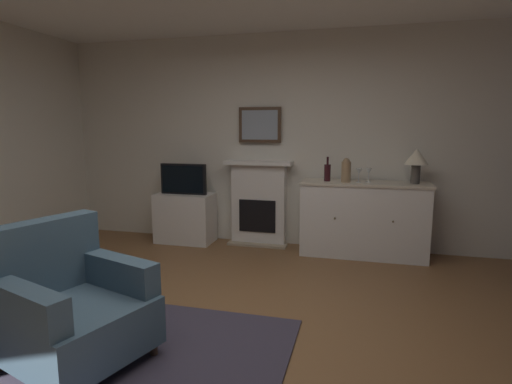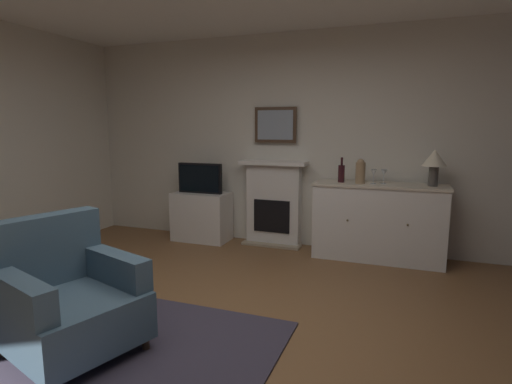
% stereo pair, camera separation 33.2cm
% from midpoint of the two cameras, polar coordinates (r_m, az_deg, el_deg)
% --- Properties ---
extents(ground_plane, '(6.19, 5.40, 0.10)m').
position_cam_midpoint_polar(ground_plane, '(3.10, -8.28, -21.52)').
color(ground_plane, brown).
rests_on(ground_plane, ground).
extents(wall_rear, '(6.19, 0.06, 2.69)m').
position_cam_midpoint_polar(wall_rear, '(5.23, 2.83, 7.13)').
color(wall_rear, silver).
rests_on(wall_rear, ground_plane).
extents(area_rug, '(2.55, 1.80, 0.02)m').
position_cam_midpoint_polar(area_rug, '(3.14, -25.53, -20.72)').
color(area_rug, '#383342').
rests_on(area_rug, ground_plane).
extents(fireplace_unit, '(0.87, 0.30, 1.10)m').
position_cam_midpoint_polar(fireplace_unit, '(5.29, -1.39, -1.55)').
color(fireplace_unit, white).
rests_on(fireplace_unit, ground_plane).
extents(framed_picture, '(0.55, 0.04, 0.45)m').
position_cam_midpoint_polar(framed_picture, '(5.24, -1.29, 9.41)').
color(framed_picture, '#473323').
extents(sideboard_cabinet, '(1.48, 0.49, 0.89)m').
position_cam_midpoint_polar(sideboard_cabinet, '(4.94, 13.01, -3.76)').
color(sideboard_cabinet, white).
rests_on(sideboard_cabinet, ground_plane).
extents(table_lamp, '(0.26, 0.26, 0.40)m').
position_cam_midpoint_polar(table_lamp, '(4.85, 19.86, 4.36)').
color(table_lamp, '#4C4742').
rests_on(table_lamp, sideboard_cabinet).
extents(wine_bottle, '(0.08, 0.08, 0.29)m').
position_cam_midpoint_polar(wine_bottle, '(4.85, 8.10, 2.77)').
color(wine_bottle, '#331419').
rests_on(wine_bottle, sideboard_cabinet).
extents(wine_glass_left, '(0.07, 0.07, 0.16)m').
position_cam_midpoint_polar(wine_glass_left, '(4.80, 12.38, 2.76)').
color(wine_glass_left, silver).
rests_on(wine_glass_left, sideboard_cabinet).
extents(wine_glass_center, '(0.07, 0.07, 0.16)m').
position_cam_midpoint_polar(wine_glass_center, '(4.84, 13.70, 2.76)').
color(wine_glass_center, silver).
rests_on(wine_glass_center, sideboard_cabinet).
extents(vase_decorative, '(0.11, 0.11, 0.28)m').
position_cam_midpoint_polar(vase_decorative, '(4.80, 10.65, 3.03)').
color(vase_decorative, '#9E7F5B').
rests_on(vase_decorative, sideboard_cabinet).
extents(tv_cabinet, '(0.75, 0.42, 0.65)m').
position_cam_midpoint_polar(tv_cabinet, '(5.53, -11.63, -3.60)').
color(tv_cabinet, white).
rests_on(tv_cabinet, ground_plane).
extents(tv_set, '(0.62, 0.07, 0.40)m').
position_cam_midpoint_polar(tv_set, '(5.42, -11.92, 1.79)').
color(tv_set, black).
rests_on(tv_set, tv_cabinet).
extents(armchair, '(1.00, 0.97, 0.92)m').
position_cam_midpoint_polar(armchair, '(3.04, -27.69, -14.13)').
color(armchair, '#3F596B').
rests_on(armchair, ground_plane).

